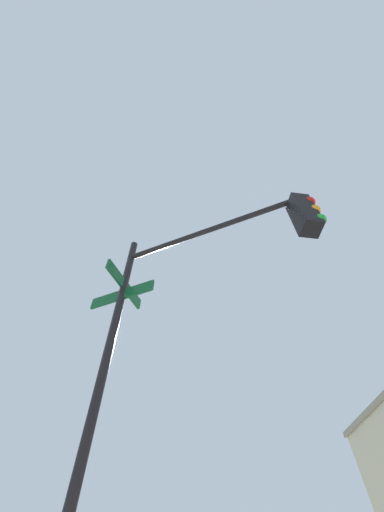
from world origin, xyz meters
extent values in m
cylinder|color=black|center=(-6.80, -7.49, 2.89)|extent=(0.12, 0.12, 5.79)
cylinder|color=black|center=(-6.05, -6.21, 5.39)|extent=(1.57, 2.60, 0.09)
cube|color=black|center=(-5.31, -4.93, 4.94)|extent=(0.28, 0.28, 0.80)
sphere|color=red|center=(-5.23, -4.80, 5.19)|extent=(0.18, 0.18, 0.18)
sphere|color=orange|center=(-5.23, -4.80, 4.94)|extent=(0.18, 0.18, 0.18)
sphere|color=green|center=(-5.23, -4.80, 4.69)|extent=(0.18, 0.18, 0.18)
cube|color=#0F5128|center=(-6.80, -7.49, 4.45)|extent=(0.59, 0.97, 0.20)
cube|color=#0F5128|center=(-6.80, -7.49, 4.67)|extent=(0.88, 0.54, 0.20)
camera|label=1|loc=(-3.16, -6.86, 0.94)|focal=22.20mm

